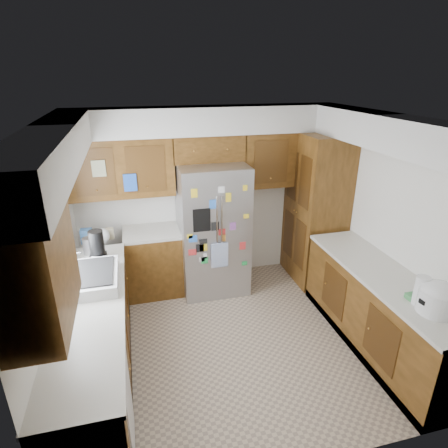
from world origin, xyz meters
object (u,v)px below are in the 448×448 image
at_px(fridge, 213,229).
at_px(paper_towel, 421,291).
at_px(rice_cooker, 438,297).
at_px(pantry, 316,209).

bearing_deg(fridge, paper_towel, -57.05).
bearing_deg(rice_cooker, paper_towel, 112.22).
relative_size(pantry, paper_towel, 7.57).
distance_m(rice_cooker, paper_towel, 0.15).
height_order(rice_cooker, paper_towel, rice_cooker).
xyz_separation_m(pantry, fridge, (-1.50, 0.05, -0.17)).
bearing_deg(fridge, pantry, -2.06).
distance_m(pantry, paper_towel, 2.17).
bearing_deg(pantry, rice_cooker, -90.01).
distance_m(fridge, rice_cooker, 2.81).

